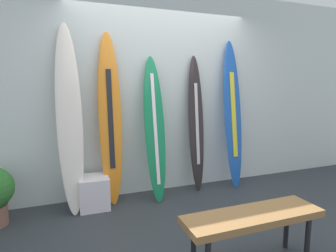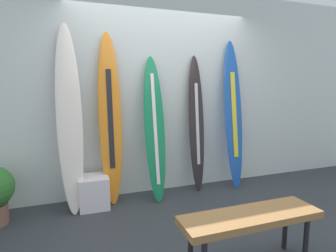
# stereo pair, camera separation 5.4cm
# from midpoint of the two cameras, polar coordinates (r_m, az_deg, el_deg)

# --- Properties ---
(ground) EXTENTS (8.00, 8.00, 0.04)m
(ground) POSITION_cam_midpoint_polar(r_m,az_deg,el_deg) (3.15, 6.83, -20.55)
(ground) COLOR #2E3337
(wall_back) EXTENTS (7.20, 0.20, 2.80)m
(wall_back) POSITION_cam_midpoint_polar(r_m,az_deg,el_deg) (3.96, -1.25, 6.97)
(wall_back) COLOR silver
(wall_back) RESTS_ON ground
(surfboard_ivory) EXTENTS (0.31, 0.46, 2.24)m
(surfboard_ivory) POSITION_cam_midpoint_polar(r_m,az_deg,el_deg) (3.43, -19.22, 1.32)
(surfboard_ivory) COLOR silver
(surfboard_ivory) RESTS_ON ground
(surfboard_sunset) EXTENTS (0.29, 0.31, 2.16)m
(surfboard_sunset) POSITION_cam_midpoint_polar(r_m,az_deg,el_deg) (3.54, -11.40, 1.44)
(surfboard_sunset) COLOR orange
(surfboard_sunset) RESTS_ON ground
(surfboard_emerald) EXTENTS (0.28, 0.45, 1.88)m
(surfboard_emerald) POSITION_cam_midpoint_polar(r_m,az_deg,el_deg) (3.61, -2.32, -0.77)
(surfboard_emerald) COLOR #167C4B
(surfboard_emerald) RESTS_ON ground
(surfboard_charcoal) EXTENTS (0.23, 0.28, 1.91)m
(surfboard_charcoal) POSITION_cam_midpoint_polar(r_m,az_deg,el_deg) (3.93, 6.26, 0.22)
(surfboard_charcoal) COLOR #292224
(surfboard_charcoal) RESTS_ON ground
(surfboard_cobalt) EXTENTS (0.28, 0.36, 2.14)m
(surfboard_cobalt) POSITION_cam_midpoint_polar(r_m,az_deg,el_deg) (4.15, 13.68, 2.05)
(surfboard_cobalt) COLOR #1D52AF
(surfboard_cobalt) RESTS_ON ground
(display_block_left) EXTENTS (0.36, 0.36, 0.39)m
(display_block_left) POSITION_cam_midpoint_polar(r_m,az_deg,el_deg) (3.62, -14.58, -12.99)
(display_block_left) COLOR white
(display_block_left) RESTS_ON ground
(bench) EXTENTS (1.19, 0.34, 0.48)m
(bench) POSITION_cam_midpoint_polar(r_m,az_deg,el_deg) (2.47, 17.27, -18.04)
(bench) COLOR olive
(bench) RESTS_ON ground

